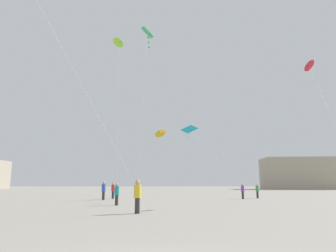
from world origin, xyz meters
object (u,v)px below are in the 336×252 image
Objects in this scene: person_in_yellow at (137,195)px; kite_amber_diamond at (160,133)px; kite_cyan_delta at (190,130)px; building_centre_hall at (301,174)px; kite_emerald_delta at (148,37)px; kite_lime_diamond at (118,43)px; person_in_teal at (117,193)px; kite_crimson_diamond at (309,66)px; person_in_red at (113,190)px; person_in_blue at (104,190)px; person_in_purple at (243,191)px; person_in_green at (257,190)px.

kite_amber_diamond is (0.54, 15.21, 5.94)m from person_in_yellow.
kite_amber_diamond is (-3.09, 2.64, 0.12)m from kite_cyan_delta.
building_centre_hall is at bearing 59.63° from kite_cyan_delta.
kite_lime_diamond reaches higher than kite_emerald_delta.
kite_emerald_delta reaches higher than person_in_teal.
person_in_teal is 0.15× the size of kite_crimson_diamond.
person_in_red is 10.82m from kite_cyan_delta.
person_in_blue is 22.74m from kite_crimson_diamond.
person_in_teal is at bearing -121.98° from building_centre_hall.
building_centre_hall reaches higher than kite_cyan_delta.
kite_lime_diamond reaches higher than person_in_yellow.
kite_emerald_delta is (5.28, -19.27, 8.21)m from person_in_red.
person_in_teal is 0.08× the size of building_centre_hall.
person_in_blue reaches higher than person_in_red.
person_in_yellow is 1.02× the size of person_in_blue.
kite_amber_diamond reaches higher than person_in_purple.
person_in_purple is 0.93× the size of person_in_red.
person_in_red is 0.15× the size of kite_crimson_diamond.
building_centre_hall reaches higher than person_in_blue.
kite_lime_diamond reaches higher than kite_cyan_delta.
person_in_green is (13.69, 11.42, -0.06)m from person_in_teal.
kite_crimson_diamond is at bearing -25.55° from kite_amber_diamond.
kite_emerald_delta is at bearing 14.27° from person_in_green.
kite_cyan_delta is at bearing -14.00° from person_in_green.
person_in_red is at bearing 96.13° from person_in_teal.
kite_lime_diamond is (-14.44, -8.64, 13.62)m from person_in_green.
person_in_purple is at bearing -31.58° from person_in_yellow.
kite_crimson_diamond is 15.85m from kite_amber_diamond.
person_in_red is at bearing 105.33° from kite_emerald_delta.
kite_lime_diamond is 72.19m from building_centre_hall.
person_in_purple is at bearing -117.36° from building_centre_hall.
kite_amber_diamond is at bearing -3.60° from person_in_yellow.
kite_emerald_delta reaches higher than kite_amber_diamond.
kite_emerald_delta is (0.72, -2.80, 8.14)m from person_in_yellow.
person_in_red reaches higher than person_in_teal.
person_in_green is at bearing 37.07° from person_in_blue.
person_in_purple is 0.19× the size of kite_emerald_delta.
person_in_teal is 10.39m from kite_cyan_delta.
person_in_yellow is at bearing -148.29° from kite_crimson_diamond.
building_centre_hall is (22.41, 59.98, -7.76)m from kite_crimson_diamond.
person_in_purple is 0.08× the size of building_centre_hall.
person_in_teal is at bearing -134.33° from kite_cyan_delta.
person_in_green is at bearing 106.79° from kite_crimson_diamond.
person_in_blue is at bearing 103.19° from person_in_teal.
kite_crimson_diamond is at bearing 40.69° from kite_emerald_delta.
kite_cyan_delta is at bearing -173.27° from person_in_purple.
person_in_green is at bearing -33.99° from person_in_yellow.
kite_cyan_delta is at bearing -17.69° from person_in_yellow.
person_in_red is (-13.94, 0.24, 0.06)m from person_in_purple.
person_in_purple is 2.58m from person_in_green.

